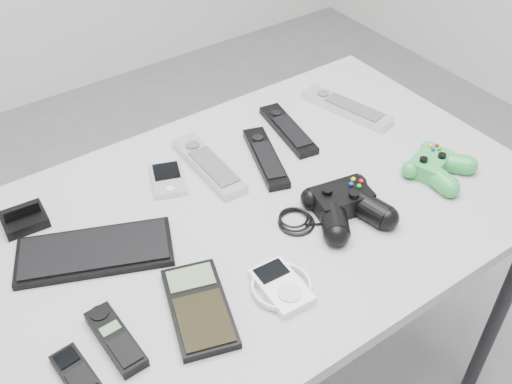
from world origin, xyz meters
TOP-DOWN VIEW (x-y plane):
  - floor at (0.00, 0.00)m, footprint 3.50×3.50m
  - desk at (-0.07, -0.10)m, footprint 1.10×0.71m
  - pda_keyboard at (-0.40, -0.03)m, footprint 0.30×0.22m
  - dock_bracket at (-0.47, 0.12)m, footprint 0.08×0.08m
  - pda at (-0.19, 0.07)m, footprint 0.10×0.12m
  - remote_silver_a at (-0.10, 0.06)m, footprint 0.06×0.22m
  - remote_black_a at (0.02, 0.01)m, footprint 0.11×0.21m
  - remote_black_b at (0.12, 0.07)m, footprint 0.08×0.21m
  - remote_silver_b at (0.28, 0.06)m, footprint 0.11×0.24m
  - mobile_phone at (-0.52, -0.24)m, footprint 0.05×0.10m
  - cordless_handset at (-0.45, -0.23)m, footprint 0.05×0.14m
  - calculator at (-0.31, -0.25)m, footprint 0.14×0.20m
  - mp3_player at (-0.17, -0.29)m, footprint 0.11×0.12m
  - controller_black at (0.04, -0.21)m, footprint 0.29×0.21m
  - controller_green at (0.28, -0.22)m, footprint 0.17×0.17m

SIDE VIEW (x-z plane):
  - floor at x=0.00m, z-range 0.00..0.00m
  - desk at x=-0.07m, z-range 0.30..1.04m
  - mobile_phone at x=-0.52m, z-range 0.74..0.75m
  - pda at x=-0.19m, z-range 0.74..0.75m
  - pda_keyboard at x=-0.40m, z-range 0.74..0.75m
  - calculator at x=-0.31m, z-range 0.74..0.76m
  - remote_black_b at x=0.12m, z-range 0.74..0.76m
  - mp3_player at x=-0.17m, z-range 0.74..0.76m
  - remote_black_a at x=0.02m, z-range 0.74..0.76m
  - cordless_handset at x=-0.45m, z-range 0.74..0.76m
  - remote_silver_b at x=0.28m, z-range 0.74..0.76m
  - remote_silver_a at x=-0.10m, z-range 0.74..0.76m
  - dock_bracket at x=-0.47m, z-range 0.74..0.78m
  - controller_green at x=0.28m, z-range 0.74..0.78m
  - controller_black at x=0.04m, z-range 0.74..0.79m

